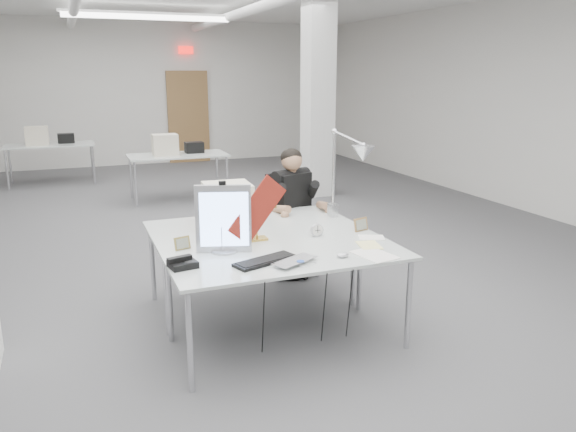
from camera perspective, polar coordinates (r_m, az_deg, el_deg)
name	(u,v)px	position (r m, az deg, el deg)	size (l,w,h in m)	color
room_shell	(206,107)	(6.57, -8.29, 10.92)	(10.04, 14.04, 3.24)	#4A494C
desk_main	(288,255)	(4.24, -0.05, -3.98)	(1.80, 0.90, 0.03)	silver
desk_second	(251,225)	(5.06, -3.76, -0.96)	(1.80, 0.90, 0.03)	silver
bg_desk_a	(178,155)	(9.49, -11.13, 6.08)	(1.60, 0.80, 0.03)	silver
bg_desk_b	(50,145)	(11.53, -23.06, 6.65)	(1.60, 0.80, 0.03)	silver
office_chair	(290,221)	(5.83, 0.19, -0.52)	(0.57, 0.57, 1.15)	black
seated_person	(292,192)	(5.71, 0.38, 2.49)	(0.50, 0.63, 0.95)	black
monitor	(223,219)	(4.24, -6.59, -0.29)	(0.42, 0.04, 0.52)	#AEADB2
pennant	(257,210)	(4.26, -3.12, 0.60)	(0.52, 0.01, 0.22)	maroon
keyboard	(265,261)	(4.05, -2.34, -4.58)	(0.48, 0.16, 0.02)	black
laptop	(300,263)	(3.99, 1.27, -4.83)	(0.36, 0.23, 0.03)	#A2A3A7
mouse	(343,255)	(4.16, 5.58, -3.97)	(0.09, 0.06, 0.04)	silver
bankers_lamp	(257,219)	(4.54, -3.20, -0.26)	(0.32, 0.13, 0.36)	#C7893E
desk_phone	(183,264)	(4.01, -10.65, -4.83)	(0.18, 0.17, 0.05)	black
picture_frame_left	(182,243)	(4.40, -10.70, -2.72)	(0.13, 0.01, 0.10)	#A48E46
picture_frame_right	(361,224)	(4.86, 7.40, -0.85)	(0.14, 0.01, 0.11)	#A67A47
desk_clock	(317,230)	(4.67, 2.94, -1.47)	(0.11, 0.11, 0.03)	#AFAFB4
paper_stack_a	(374,255)	(4.25, 8.76, -3.92)	(0.23, 0.33, 0.01)	white
paper_stack_b	(369,245)	(4.47, 8.25, -2.95)	(0.16, 0.23, 0.01)	#FEF498
paper_stack_c	(371,238)	(4.68, 8.47, -2.18)	(0.21, 0.15, 0.01)	white
beige_monitor	(228,205)	(4.98, -6.15, 1.15)	(0.40, 0.38, 0.38)	beige
architect_lamp	(346,172)	(5.02, 5.92, 4.51)	(0.25, 0.73, 0.94)	silver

